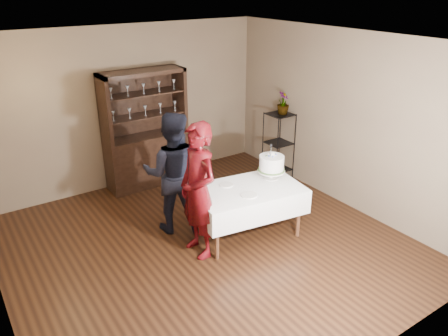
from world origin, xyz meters
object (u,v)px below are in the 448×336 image
(china_hutch, at_px, (147,148))
(cake_table, at_px, (248,199))
(plant_etagere, at_px, (279,143))
(potted_plant, at_px, (283,103))
(cake, at_px, (272,164))
(woman, at_px, (198,191))
(man, at_px, (173,173))

(china_hutch, relative_size, cake_table, 1.26)
(plant_etagere, bearing_deg, potted_plant, -38.75)
(china_hutch, relative_size, cake, 3.72)
(cake, distance_m, potted_plant, 1.76)
(china_hutch, relative_size, woman, 1.11)
(man, relative_size, cake, 3.25)
(cake_table, bearing_deg, potted_plant, 36.80)
(china_hutch, distance_m, man, 1.66)
(cake_table, distance_m, cake, 0.61)
(woman, bearing_deg, cake_table, 87.32)
(woman, distance_m, cake, 1.24)
(plant_etagere, bearing_deg, woman, -152.30)
(woman, relative_size, cake, 3.35)
(plant_etagere, distance_m, cake, 1.73)
(woman, xyz_separation_m, cake, (1.24, 0.06, 0.05))
(woman, relative_size, man, 1.03)
(cake_table, bearing_deg, china_hutch, 100.29)
(man, distance_m, potted_plant, 2.55)
(cake_table, xyz_separation_m, woman, (-0.77, 0.01, 0.34))
(china_hutch, xyz_separation_m, man, (-0.33, -1.61, 0.21))
(plant_etagere, relative_size, woman, 0.67)
(woman, xyz_separation_m, man, (0.02, 0.72, -0.03))
(plant_etagere, bearing_deg, cake_table, -142.11)
(plant_etagere, xyz_separation_m, cake, (-1.19, -1.22, 0.30))
(cake, bearing_deg, china_hutch, 111.36)
(cake, xyz_separation_m, potted_plant, (1.22, 1.19, 0.43))
(man, xyz_separation_m, potted_plant, (2.44, 0.53, 0.51))
(woman, height_order, cake, woman)
(plant_etagere, height_order, man, man)
(plant_etagere, bearing_deg, china_hutch, 153.17)
(plant_etagere, distance_m, potted_plant, 0.73)
(china_hutch, distance_m, cake, 2.45)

